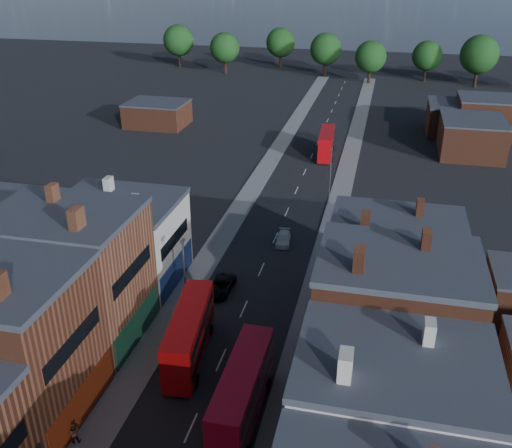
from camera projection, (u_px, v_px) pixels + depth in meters
The scene contains 10 objects.
pavement_west at pixel (229, 225), 73.48m from camera, with size 3.00×200.00×0.12m, color gray.
pavement_east at pixel (330, 236), 70.83m from camera, with size 3.00×200.00×0.12m, color gray.
lamp_post_2 at pixel (185, 272), 53.64m from camera, with size 0.25×0.70×8.12m.
lamp_post_3 at pixel (330, 172), 77.88m from camera, with size 0.25×0.70×8.12m.
bus_0 at pixel (189, 334), 48.62m from camera, with size 3.79×10.94×4.63m.
bus_1 at pixel (242, 392), 42.07m from camera, with size 2.80×10.93×4.71m.
bus_2 at pixel (326, 143), 97.64m from camera, with size 3.02×10.28×4.39m.
car_2 at pixel (221, 286), 59.06m from camera, with size 2.21×4.79×1.33m, color black.
car_3 at pixel (283, 239), 68.94m from camera, with size 1.63×4.02×1.17m, color white.
ped_1 at pixel (74, 433), 40.60m from camera, with size 0.82×0.45×1.68m, color #3F2319.
Camera 1 is at (11.87, -13.72, 31.91)m, focal length 40.00 mm.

